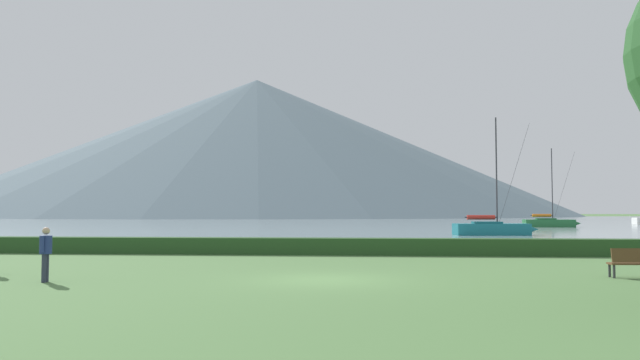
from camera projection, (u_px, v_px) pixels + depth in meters
ground_plane at (326, 280)px, 18.77m from camera, size 1000.00×1000.00×0.00m
harbor_water at (367, 220)px, 155.07m from camera, size 320.00×246.00×0.00m
hedge_line at (343, 246)px, 29.74m from camera, size 80.00×1.20×0.82m
sailboat_slip_3 at (492, 228)px, 54.41m from camera, size 7.74×3.02×10.68m
sailboat_slip_4 at (549, 222)px, 82.30m from camera, size 7.57×2.27×10.78m
park_bench_near_path at (637, 261)px, 19.34m from camera, size 1.75×0.56×0.95m
person_standing_walker at (46, 250)px, 18.21m from camera, size 0.36×0.57×1.65m
distant_hill_west_ridge at (305, 181)px, 361.23m from camera, size 287.40×287.40×40.75m
distant_hill_central_peak at (257, 147)px, 326.01m from camera, size 325.35×325.35×73.53m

